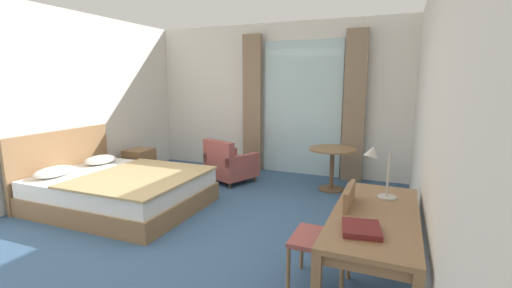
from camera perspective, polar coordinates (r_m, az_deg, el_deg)
ground at (r=4.21m, az=-12.63°, el=-15.20°), size 5.60×7.05×0.10m
wall_back at (r=6.73m, az=3.18°, el=7.46°), size 5.20×0.12×2.82m
wall_left at (r=5.70m, az=-34.70°, el=5.11°), size 0.12×6.65×2.82m
wall_right at (r=3.11m, az=27.94°, el=2.83°), size 0.12×6.65×2.82m
balcony_glass_door at (r=6.50m, az=7.59°, el=5.79°), size 1.48×0.02×2.48m
curtain_panel_left at (r=6.72m, az=-0.59°, el=6.61°), size 0.37×0.10×2.62m
curtain_panel_right at (r=6.22m, az=15.96°, el=5.90°), size 0.37×0.10×2.62m
bed at (r=5.25m, az=-21.88°, el=-6.83°), size 2.25×1.70×1.03m
nightstand at (r=6.72m, az=-18.69°, el=-3.01°), size 0.42×0.46×0.52m
writing_desk at (r=2.86m, az=19.06°, el=-12.35°), size 0.63×1.51×0.77m
desk_chair at (r=3.03m, az=12.40°, el=-14.07°), size 0.48×0.46×0.93m
desk_lamp at (r=3.01m, az=19.28°, el=-3.02°), size 0.28×0.29×0.49m
closed_book at (r=2.46m, az=17.03°, el=-13.27°), size 0.29×0.31×0.04m
armchair_by_window at (r=6.03m, az=-4.44°, el=-3.40°), size 0.91×0.91×0.77m
round_cafe_table at (r=5.68m, az=12.50°, el=-2.41°), size 0.74×0.74×0.69m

